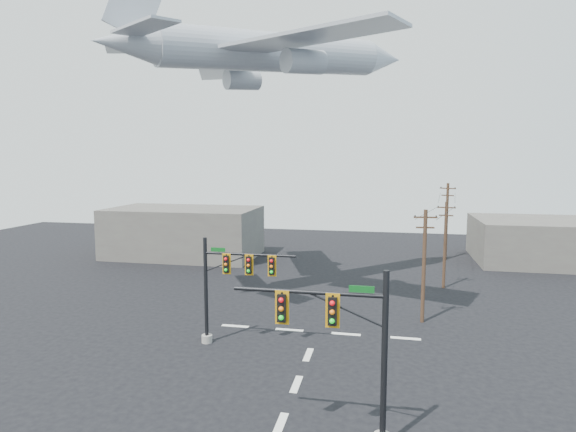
% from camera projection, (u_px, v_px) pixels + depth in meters
% --- Properties ---
extents(ground, '(120.00, 120.00, 0.00)m').
position_uv_depth(ground, '(280.00, 424.00, 21.91)').
color(ground, black).
rests_on(ground, ground).
extents(lane_markings, '(14.00, 21.20, 0.01)m').
position_uv_depth(lane_markings, '(301.00, 373.00, 27.09)').
color(lane_markings, white).
rests_on(lane_markings, ground).
extents(signal_mast_near, '(6.78, 0.83, 7.58)m').
position_uv_depth(signal_mast_near, '(351.00, 353.00, 19.96)').
color(signal_mast_near, gray).
rests_on(signal_mast_near, ground).
extents(signal_mast_far, '(6.31, 0.77, 7.01)m').
position_uv_depth(signal_mast_far, '(227.00, 285.00, 30.88)').
color(signal_mast_far, gray).
rests_on(signal_mast_far, ground).
extents(utility_pole_a, '(1.68, 0.28, 8.39)m').
position_uv_depth(utility_pole_a, '(424.00, 264.00, 35.13)').
color(utility_pole_a, '#4C2F20').
rests_on(utility_pole_a, ground).
extents(utility_pole_b, '(1.63, 0.42, 8.12)m').
position_uv_depth(utility_pole_b, '(445.00, 243.00, 44.58)').
color(utility_pole_b, '#4C2F20').
rests_on(utility_pole_b, ground).
extents(utility_pole_c, '(1.76, 0.90, 9.19)m').
position_uv_depth(utility_pole_c, '(447.00, 220.00, 57.16)').
color(utility_pole_c, '#4C2F20').
rests_on(utility_pole_c, ground).
extents(power_lines, '(5.91, 23.59, 0.39)m').
position_uv_depth(power_lines, '(443.00, 203.00, 45.61)').
color(power_lines, black).
extents(airliner, '(24.28, 23.92, 7.79)m').
position_uv_depth(airliner, '(273.00, 53.00, 39.81)').
color(airliner, '#A4A8B0').
extents(building_left, '(18.00, 10.00, 6.00)m').
position_uv_depth(building_left, '(184.00, 232.00, 59.58)').
color(building_left, '#605C54').
rests_on(building_left, ground).
extents(building_right, '(14.00, 12.00, 5.00)m').
position_uv_depth(building_right, '(538.00, 241.00, 56.14)').
color(building_right, '#605C54').
rests_on(building_right, ground).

